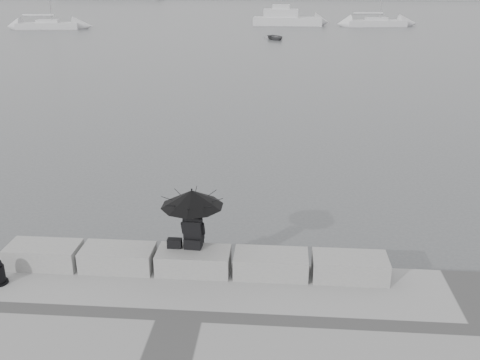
# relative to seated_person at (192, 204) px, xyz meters

# --- Properties ---
(ground) EXTENTS (360.00, 360.00, 0.00)m
(ground) POSITION_rel_seated_person_xyz_m (0.03, 0.25, -2.04)
(ground) COLOR #4A4D50
(ground) RESTS_ON ground
(stone_block_far_left) EXTENTS (1.60, 0.80, 0.50)m
(stone_block_far_left) POSITION_rel_seated_person_xyz_m (-3.37, -0.20, -1.29)
(stone_block_far_left) COLOR gray
(stone_block_far_left) RESTS_ON promenade
(stone_block_left) EXTENTS (1.60, 0.80, 0.50)m
(stone_block_left) POSITION_rel_seated_person_xyz_m (-1.67, -0.20, -1.29)
(stone_block_left) COLOR gray
(stone_block_left) RESTS_ON promenade
(stone_block_centre) EXTENTS (1.60, 0.80, 0.50)m
(stone_block_centre) POSITION_rel_seated_person_xyz_m (0.03, -0.20, -1.29)
(stone_block_centre) COLOR gray
(stone_block_centre) RESTS_ON promenade
(stone_block_right) EXTENTS (1.60, 0.80, 0.50)m
(stone_block_right) POSITION_rel_seated_person_xyz_m (1.73, -0.20, -1.29)
(stone_block_right) COLOR gray
(stone_block_right) RESTS_ON promenade
(stone_block_far_right) EXTENTS (1.60, 0.80, 0.50)m
(stone_block_far_right) POSITION_rel_seated_person_xyz_m (3.43, -0.20, -1.29)
(stone_block_far_right) COLOR gray
(stone_block_far_right) RESTS_ON promenade
(seated_person) EXTENTS (1.37, 1.37, 1.39)m
(seated_person) POSITION_rel_seated_person_xyz_m (0.00, 0.00, 0.00)
(seated_person) COLOR black
(seated_person) RESTS_ON stone_block_centre
(bag) EXTENTS (0.31, 0.18, 0.20)m
(bag) POSITION_rel_seated_person_xyz_m (-0.41, -0.06, -0.94)
(bag) COLOR black
(bag) RESTS_ON stone_block_centre
(sailboat_left) EXTENTS (8.21, 3.40, 12.90)m
(sailboat_left) POSITION_rel_seated_person_xyz_m (-29.05, 60.17, -1.52)
(sailboat_left) COLOR silver
(sailboat_left) RESTS_ON ground
(sailboat_right) EXTENTS (8.34, 3.54, 12.90)m
(sailboat_right) POSITION_rel_seated_person_xyz_m (14.54, 67.58, -1.52)
(sailboat_right) COLOR silver
(sailboat_right) RESTS_ON ground
(motor_cruiser) EXTENTS (9.63, 3.06, 4.50)m
(motor_cruiser) POSITION_rel_seated_person_xyz_m (2.31, 68.07, -1.15)
(motor_cruiser) COLOR silver
(motor_cruiser) RESTS_ON ground
(dinghy) EXTENTS (3.31, 2.51, 0.52)m
(dinghy) POSITION_rel_seated_person_xyz_m (0.95, 50.10, -1.78)
(dinghy) COLOR slate
(dinghy) RESTS_ON ground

